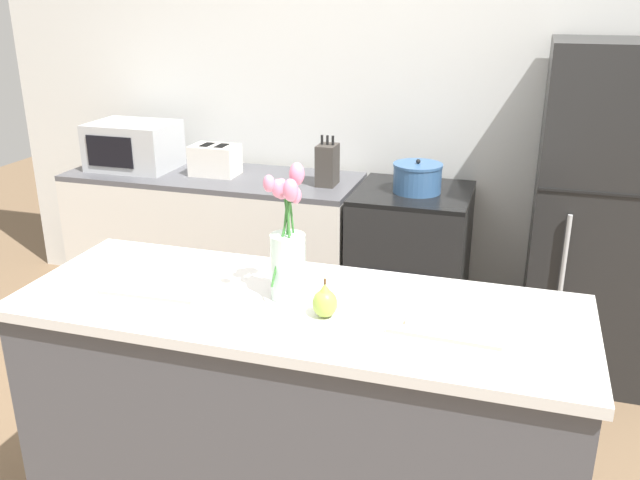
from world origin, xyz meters
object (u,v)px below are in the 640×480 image
object	(u,v)px
cooking_pot	(417,178)
pear_figurine	(325,302)
plate_setting_left	(167,277)
flower_vase	(288,251)
plate_setting_right	(452,314)
microwave	(134,146)
refrigerator	(606,216)
toaster	(215,160)
stove_range	(410,268)
knife_block	(327,165)

from	to	relation	value
cooking_pot	pear_figurine	bearing A→B (deg)	-90.25
plate_setting_left	cooking_pot	distance (m)	1.66
cooking_pot	flower_vase	bearing A→B (deg)	-95.73
plate_setting_right	pear_figurine	bearing A→B (deg)	-163.68
microwave	pear_figurine	bearing A→B (deg)	-44.95
refrigerator	flower_vase	bearing A→B (deg)	-124.60
plate_setting_left	toaster	bearing A→B (deg)	109.72
plate_setting_left	microwave	distance (m)	1.90
refrigerator	plate_setting_left	bearing A→B (deg)	-134.37
stove_range	pear_figurine	size ratio (longest dim) A/B	7.14
refrigerator	plate_setting_right	world-z (taller)	refrigerator
stove_range	cooking_pot	bearing A→B (deg)	-40.23
flower_vase	toaster	xyz separation A→B (m)	(-1.00, 1.57, -0.14)
refrigerator	toaster	bearing A→B (deg)	-179.95
flower_vase	plate_setting_left	distance (m)	0.47
refrigerator	cooking_pot	bearing A→B (deg)	-178.90
stove_range	plate_setting_right	distance (m)	1.69
flower_vase	plate_setting_left	bearing A→B (deg)	178.44
refrigerator	stove_range	bearing A→B (deg)	-179.96
refrigerator	toaster	size ratio (longest dim) A/B	5.94
pear_figurine	knife_block	bearing A→B (deg)	106.23
plate_setting_left	knife_block	distance (m)	1.55
pear_figurine	plate_setting_right	world-z (taller)	pear_figurine
pear_figurine	plate_setting_right	xyz separation A→B (m)	(0.36, 0.11, -0.04)
stove_range	microwave	xyz separation A→B (m)	(-1.66, -0.00, 0.58)
plate_setting_left	plate_setting_right	world-z (taller)	same
cooking_pot	stove_range	bearing A→B (deg)	139.77
stove_range	toaster	xyz separation A→B (m)	(-1.14, -0.00, 0.53)
refrigerator	microwave	size ratio (longest dim) A/B	3.47
toaster	pear_figurine	bearing A→B (deg)	-55.39
stove_range	plate_setting_left	world-z (taller)	plate_setting_left
refrigerator	plate_setting_right	distance (m)	1.67
microwave	plate_setting_right	bearing A→B (deg)	-37.48
pear_figurine	plate_setting_left	distance (m)	0.60
cooking_pot	knife_block	distance (m)	0.49
flower_vase	pear_figurine	distance (m)	0.21
refrigerator	plate_setting_left	size ratio (longest dim) A/B	4.90
pear_figurine	cooking_pot	bearing A→B (deg)	89.75
cooking_pot	plate_setting_left	bearing A→B (deg)	-111.18
pear_figurine	cooking_pot	size ratio (longest dim) A/B	0.48
stove_range	cooking_pot	size ratio (longest dim) A/B	3.44
pear_figurine	toaster	xyz separation A→B (m)	(-1.15, 1.67, -0.03)
toaster	microwave	world-z (taller)	microwave
refrigerator	plate_setting_left	world-z (taller)	refrigerator
plate_setting_right	knife_block	size ratio (longest dim) A/B	1.26
refrigerator	cooking_pot	xyz separation A→B (m)	(-0.93, -0.02, 0.13)
pear_figurine	microwave	size ratio (longest dim) A/B	0.26
stove_range	plate_setting_left	xyz separation A→B (m)	(-0.58, -1.56, 0.52)
knife_block	toaster	bearing A→B (deg)	178.35
stove_range	toaster	distance (m)	1.25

